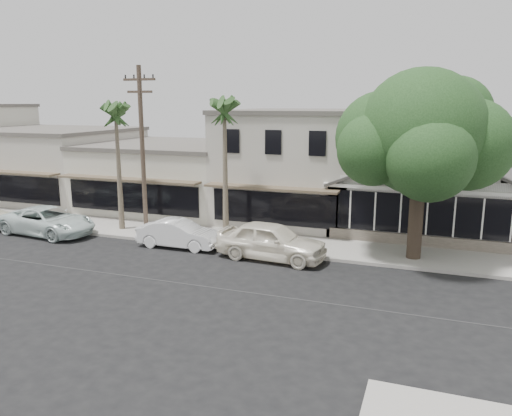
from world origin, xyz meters
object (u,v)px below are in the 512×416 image
at_px(utility_pole, 142,150).
at_px(shade_tree, 420,136).
at_px(car_0, 271,241).
at_px(car_2, 48,221).
at_px(car_1, 179,234).

relative_size(utility_pole, shade_tree, 1.03).
bearing_deg(car_0, car_2, 94.51).
xyz_separation_m(utility_pole, car_0, (7.29, -0.89, -3.91)).
xyz_separation_m(utility_pole, shade_tree, (13.48, 1.37, 0.94)).
xyz_separation_m(car_1, car_2, (-8.00, -0.28, 0.07)).
height_order(utility_pole, shade_tree, utility_pole).
xyz_separation_m(car_0, car_2, (-13.00, -0.01, -0.12)).
distance_m(car_1, car_2, 8.00).
height_order(car_0, car_2, car_0).
distance_m(car_2, shade_tree, 19.95).
distance_m(utility_pole, car_2, 7.04).
relative_size(car_0, shade_tree, 0.59).
bearing_deg(car_1, shade_tree, -80.72).
xyz_separation_m(utility_pole, car_2, (-5.71, -0.90, -4.02)).
bearing_deg(car_2, car_1, -82.18).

